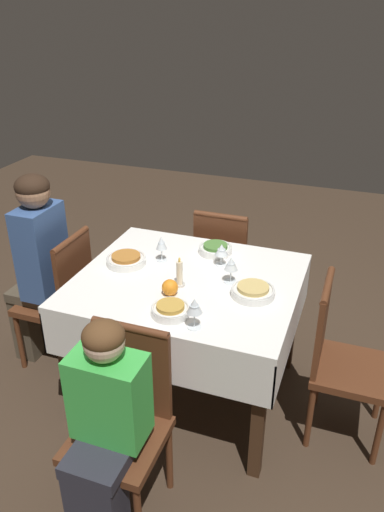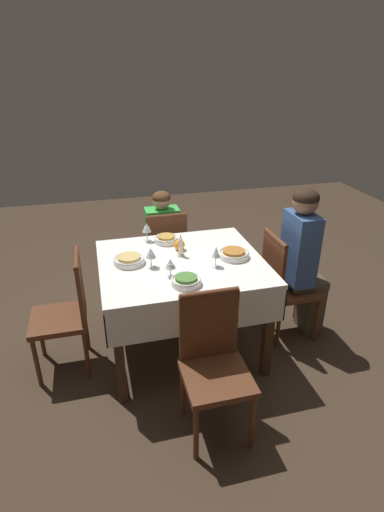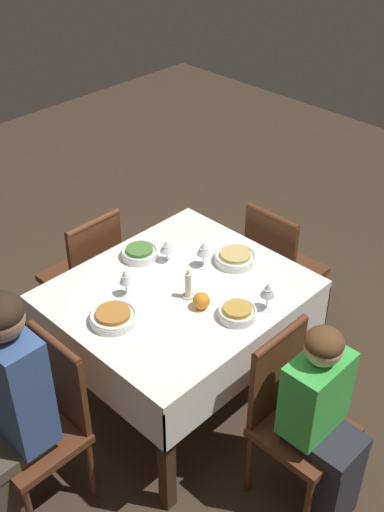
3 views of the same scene
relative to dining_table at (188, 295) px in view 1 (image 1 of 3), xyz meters
name	(u,v)px [view 1 (image 1 of 3)]	position (x,y,z in m)	size (l,w,h in m)	color
ground_plane	(188,390)	(0.00, 0.00, -0.67)	(8.00, 8.00, 0.00)	#3D2D21
dining_table	(188,295)	(0.00, 0.00, 0.00)	(1.16, 1.01, 0.77)	white
chair_east	(62,295)	(0.82, -0.01, -0.18)	(0.39, 0.38, 0.89)	#562D19
chair_north	(124,416)	(0.02, 0.75, -0.18)	(0.38, 0.39, 0.89)	#562D19
chair_west	(340,356)	(-0.82, 0.01, -0.18)	(0.39, 0.38, 0.89)	#562D19
chair_south	(224,263)	(0.02, -0.75, -0.18)	(0.38, 0.39, 0.89)	#562D19
person_adult_denim	(37,261)	(0.96, -0.01, 0.03)	(0.34, 0.30, 1.24)	#4C4233
person_child_green	(104,429)	(0.02, 0.90, -0.10)	(0.30, 0.33, 1.03)	#282833
bowl_east	(126,260)	(0.38, -0.04, 0.13)	(0.22, 0.22, 0.06)	white
wine_glass_east	(161,244)	(0.21, -0.14, 0.21)	(0.06, 0.06, 0.15)	white
bowl_north	(170,309)	(-0.04, 0.35, 0.13)	(0.18, 0.18, 0.06)	white
wine_glass_north	(194,307)	(-0.18, 0.41, 0.21)	(0.07, 0.07, 0.15)	white
bowl_west	(253,291)	(-0.36, 0.05, 0.13)	(0.22, 0.22, 0.06)	white
wine_glass_west	(231,265)	(-0.22, -0.04, 0.21)	(0.07, 0.07, 0.15)	white
bowl_south	(215,249)	(-0.05, -0.34, 0.13)	(0.19, 0.19, 0.06)	white
wine_glass_south	(221,250)	(-0.12, -0.21, 0.19)	(0.07, 0.07, 0.13)	white
candle_centerpiece	(180,275)	(0.01, 0.08, 0.16)	(0.06, 0.06, 0.16)	beige
orange_fruit	(170,287)	(0.03, 0.18, 0.14)	(0.08, 0.08, 0.08)	orange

